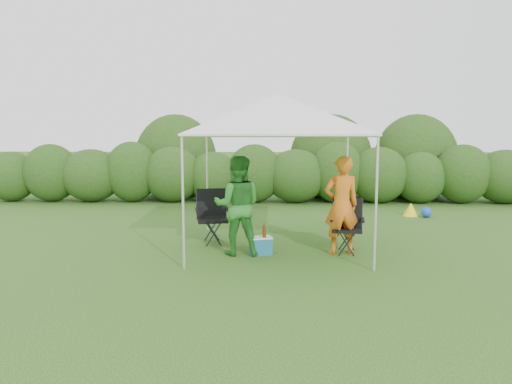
{
  "coord_description": "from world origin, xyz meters",
  "views": [
    {
      "loc": [
        -0.14,
        -8.66,
        2.25
      ],
      "look_at": [
        -0.4,
        0.4,
        1.05
      ],
      "focal_mm": 35.0,
      "sensor_mm": 36.0,
      "label": 1
    }
  ],
  "objects_px": {
    "chair_right": "(347,222)",
    "chair_left": "(212,213)",
    "cooler": "(261,245)",
    "man": "(341,205)",
    "canopy": "(278,114)",
    "woman": "(238,206)"
  },
  "relations": [
    {
      "from": "canopy",
      "to": "chair_right",
      "type": "distance_m",
      "value": 2.31
    },
    {
      "from": "canopy",
      "to": "chair_right",
      "type": "bearing_deg",
      "value": -14.14
    },
    {
      "from": "chair_left",
      "to": "woman",
      "type": "distance_m",
      "value": 1.1
    },
    {
      "from": "man",
      "to": "chair_left",
      "type": "bearing_deg",
      "value": -30.16
    },
    {
      "from": "canopy",
      "to": "cooler",
      "type": "height_order",
      "value": "canopy"
    },
    {
      "from": "cooler",
      "to": "chair_right",
      "type": "bearing_deg",
      "value": -6.3
    },
    {
      "from": "cooler",
      "to": "chair_left",
      "type": "bearing_deg",
      "value": 121.62
    },
    {
      "from": "chair_right",
      "to": "chair_left",
      "type": "relative_size",
      "value": 0.93
    },
    {
      "from": "canopy",
      "to": "cooler",
      "type": "xyz_separation_m",
      "value": [
        -0.3,
        -0.56,
        -2.3
      ]
    },
    {
      "from": "woman",
      "to": "cooler",
      "type": "height_order",
      "value": "woman"
    },
    {
      "from": "chair_left",
      "to": "cooler",
      "type": "xyz_separation_m",
      "value": [
        0.97,
        -0.9,
        -0.43
      ]
    },
    {
      "from": "chair_left",
      "to": "woman",
      "type": "xyz_separation_m",
      "value": [
        0.56,
        -0.9,
        0.28
      ]
    },
    {
      "from": "man",
      "to": "cooler",
      "type": "bearing_deg",
      "value": -7.17
    },
    {
      "from": "canopy",
      "to": "woman",
      "type": "relative_size",
      "value": 1.78
    },
    {
      "from": "chair_right",
      "to": "canopy",
      "type": "bearing_deg",
      "value": 174.19
    },
    {
      "from": "man",
      "to": "chair_right",
      "type": "bearing_deg",
      "value": -146.9
    },
    {
      "from": "chair_right",
      "to": "woman",
      "type": "bearing_deg",
      "value": -164.61
    },
    {
      "from": "chair_right",
      "to": "cooler",
      "type": "bearing_deg",
      "value": -162.63
    },
    {
      "from": "chair_right",
      "to": "cooler",
      "type": "distance_m",
      "value": 1.61
    },
    {
      "from": "man",
      "to": "cooler",
      "type": "distance_m",
      "value": 1.59
    },
    {
      "from": "chair_left",
      "to": "cooler",
      "type": "height_order",
      "value": "chair_left"
    },
    {
      "from": "canopy",
      "to": "chair_right",
      "type": "relative_size",
      "value": 3.23
    }
  ]
}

